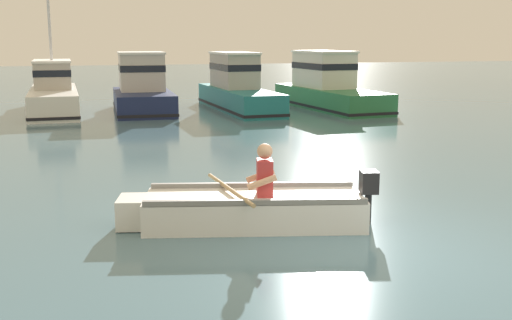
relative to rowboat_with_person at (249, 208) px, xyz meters
name	(u,v)px	position (x,y,z in m)	size (l,w,h in m)	color
ground_plane	(369,248)	(1.23, -1.38, -0.25)	(120.00, 120.00, 0.00)	slate
rowboat_with_person	(249,208)	(0.00, 0.00, 0.00)	(3.71, 2.10, 1.19)	white
moored_boat_white	(54,93)	(-3.28, 15.76, 0.45)	(1.87, 6.62, 4.76)	white
moored_boat_navy	(142,90)	(-0.12, 14.84, 0.54)	(2.17, 4.80, 2.18)	#19234C
moored_boat_teal	(237,89)	(3.43, 14.72, 0.54)	(1.92, 6.66, 2.16)	#1E727A
moored_boat_green	(327,87)	(6.94, 14.30, 0.55)	(2.52, 6.71, 2.20)	#287042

